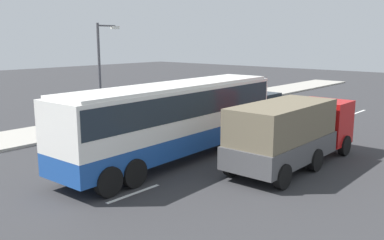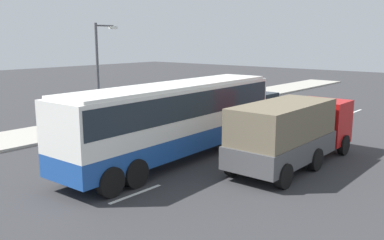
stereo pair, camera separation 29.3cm
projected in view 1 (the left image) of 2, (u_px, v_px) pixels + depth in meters
ground_plane at (144, 162)px, 18.60m from camera, size 120.00×120.00×0.00m
sidewalk_curb at (46, 133)px, 23.99m from camera, size 80.00×4.00×0.15m
lane_centreline at (219, 163)px, 18.46m from camera, size 37.07×0.16×0.01m
coach_bus at (176, 113)px, 18.54m from camera, size 12.28×3.05×3.47m
cargo_truck at (293, 130)px, 17.79m from camera, size 7.77×2.59×2.84m
car_yellow_taxi at (264, 103)px, 30.10m from camera, size 4.83×2.12×1.58m
pedestrian_near_curb at (168, 98)px, 30.57m from camera, size 0.32×0.32×1.71m
street_lamp at (102, 68)px, 24.42m from camera, size 1.59×0.24×6.19m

